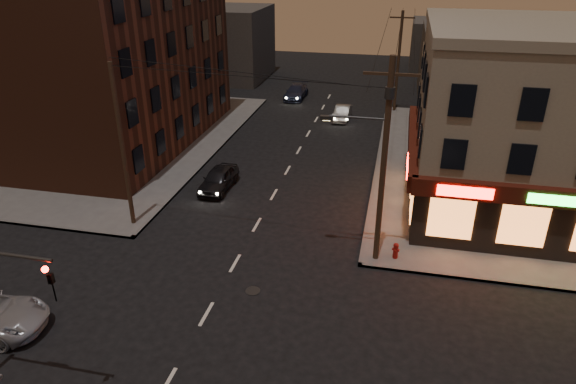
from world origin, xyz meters
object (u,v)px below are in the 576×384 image
(sedan_near, at_px, (219,179))
(sedan_mid, at_px, (342,113))
(sedan_far, at_px, (296,92))
(fire_hydrant, at_px, (396,250))

(sedan_near, height_order, sedan_mid, sedan_near)
(sedan_near, height_order, sedan_far, sedan_near)
(sedan_near, distance_m, sedan_far, 22.50)
(sedan_mid, distance_m, sedan_far, 8.27)
(sedan_near, bearing_deg, sedan_mid, 71.69)
(sedan_mid, distance_m, fire_hydrant, 23.08)
(sedan_far, height_order, fire_hydrant, sedan_far)
(fire_hydrant, bearing_deg, sedan_mid, 103.67)
(sedan_near, height_order, fire_hydrant, sedan_near)
(fire_hydrant, bearing_deg, sedan_near, 152.06)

